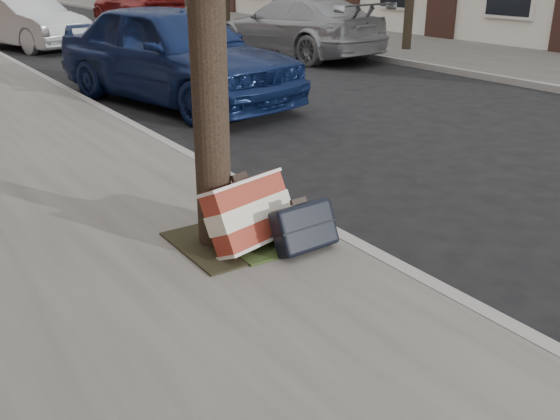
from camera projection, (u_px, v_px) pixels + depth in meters
ground at (532, 248)px, 4.89m from camera, size 120.00×120.00×0.00m
far_sidewalk at (283, 29)px, 20.48m from camera, size 4.00×70.00×0.12m
dirt_patch at (234, 240)px, 4.73m from camera, size 0.85×0.85×0.02m
suitcase_red at (250, 213)px, 4.56m from camera, size 0.74×0.52×0.52m
suitcase_navy at (304, 227)px, 4.50m from camera, size 0.50×0.31×0.38m
car_near_front at (175, 53)px, 9.69m from camera, size 2.76×4.84×1.55m
car_near_mid at (26, 22)px, 16.01m from camera, size 2.53×4.30×1.34m
car_far_front at (296, 27)px, 14.66m from camera, size 2.43×4.88×1.36m
car_far_back at (136, 2)px, 22.48m from camera, size 2.20×4.62×1.52m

